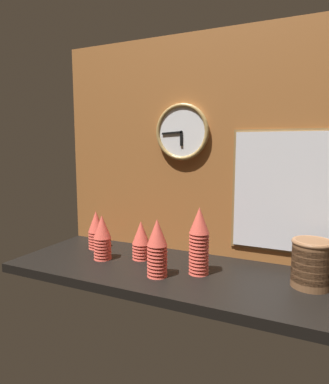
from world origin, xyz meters
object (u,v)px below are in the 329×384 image
(cup_stack_center, at_px, (157,248))
(bowl_stack_far_right, at_px, (311,262))
(cup_stack_left, at_px, (102,237))
(cup_stack_center_left, at_px, (141,240))
(cup_stack_center_right, at_px, (199,241))
(cup_stack_far_left, at_px, (96,230))
(menu_board, at_px, (282,192))
(wall_clock, at_px, (182,132))

(cup_stack_center, distance_m, bowl_stack_far_right, 0.59)
(cup_stack_left, distance_m, cup_stack_center_left, 0.18)
(cup_stack_center_left, height_order, cup_stack_center_right, cup_stack_center_right)
(cup_stack_center, bearing_deg, bowl_stack_far_right, 15.10)
(cup_stack_center_left, xyz_separation_m, cup_stack_center, (0.16, -0.16, 0.03))
(cup_stack_center, bearing_deg, cup_stack_center_right, 34.42)
(cup_stack_center_left, relative_size, cup_stack_center, 0.76)
(cup_stack_left, xyz_separation_m, cup_stack_center, (0.33, -0.08, 0.01))
(cup_stack_left, relative_size, cup_stack_center, 0.88)
(cup_stack_far_left, relative_size, bowl_stack_far_right, 1.07)
(cup_stack_left, height_order, bowl_stack_far_right, cup_stack_left)
(cup_stack_center_right, relative_size, menu_board, 0.52)
(cup_stack_left, bearing_deg, cup_stack_center, -13.72)
(cup_stack_far_left, xyz_separation_m, cup_stack_center_right, (0.60, -0.11, 0.04))
(cup_stack_center_left, distance_m, cup_stack_far_left, 0.29)
(cup_stack_center_left, bearing_deg, cup_stack_far_left, 170.82)
(cup_stack_left, height_order, menu_board, menu_board)
(cup_stack_center, bearing_deg, wall_clock, 96.25)
(cup_stack_center_right, bearing_deg, cup_stack_far_left, 169.85)
(bowl_stack_far_right, height_order, menu_board, menu_board)
(cup_stack_center, xyz_separation_m, cup_stack_far_left, (-0.45, 0.21, -0.02))
(cup_stack_far_left, distance_m, wall_clock, 0.66)
(cup_stack_far_left, height_order, wall_clock, wall_clock)
(wall_clock, bearing_deg, cup_stack_center_left, -124.28)
(bowl_stack_far_right, relative_size, menu_board, 0.34)
(cup_stack_center_right, xyz_separation_m, bowl_stack_far_right, (0.43, 0.06, -0.05))
(cup_stack_center_left, relative_size, bowl_stack_far_right, 0.99)
(cup_stack_far_left, bearing_deg, menu_board, 9.44)
(wall_clock, distance_m, menu_board, 0.54)
(cup_stack_far_left, relative_size, wall_clock, 0.72)
(cup_stack_far_left, bearing_deg, cup_stack_center_right, -10.15)
(cup_stack_left, relative_size, cup_stack_far_left, 1.07)
(cup_stack_center_left, bearing_deg, cup_stack_center, -44.04)
(cup_stack_left, bearing_deg, menu_board, 19.82)
(cup_stack_center_right, relative_size, bowl_stack_far_right, 1.55)
(menu_board, bearing_deg, bowl_stack_far_right, -55.02)
(cup_stack_center, height_order, menu_board, menu_board)
(cup_stack_left, relative_size, cup_stack_center_right, 0.74)
(cup_stack_left, xyz_separation_m, wall_clock, (0.29, 0.26, 0.49))
(bowl_stack_far_right, relative_size, wall_clock, 0.67)
(cup_stack_center, bearing_deg, menu_board, 39.30)
(cup_stack_center_left, distance_m, bowl_stack_far_right, 0.73)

